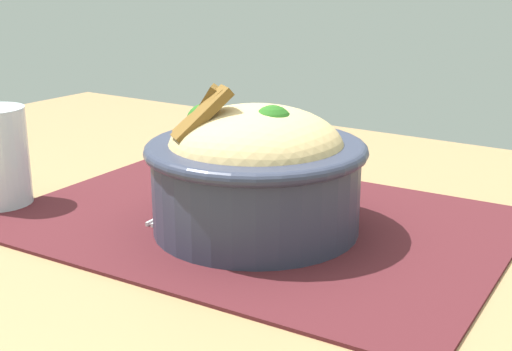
# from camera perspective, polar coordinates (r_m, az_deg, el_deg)

# --- Properties ---
(table) EXTENTS (1.37, 0.83, 0.75)m
(table) POSITION_cam_1_polar(r_m,az_deg,el_deg) (0.64, 1.84, -9.85)
(table) COLOR #99754C
(table) RESTS_ON ground_plane
(placemat) EXTENTS (0.46, 0.34, 0.00)m
(placemat) POSITION_cam_1_polar(r_m,az_deg,el_deg) (0.65, -0.04, -3.72)
(placemat) COLOR #47191E
(placemat) RESTS_ON table
(bowl) EXTENTS (0.21, 0.21, 0.13)m
(bowl) POSITION_cam_1_polar(r_m,az_deg,el_deg) (0.60, -0.03, 0.61)
(bowl) COLOR #2D3347
(bowl) RESTS_ON placemat
(fork) EXTENTS (0.03, 0.13, 0.00)m
(fork) POSITION_cam_1_polar(r_m,az_deg,el_deg) (0.67, -5.42, -2.64)
(fork) COLOR silver
(fork) RESTS_ON placemat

